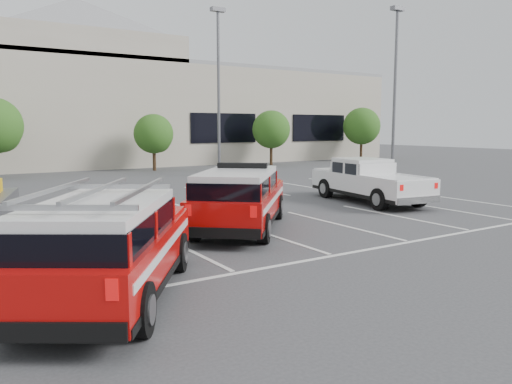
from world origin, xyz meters
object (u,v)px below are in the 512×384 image
light_pole_mid (219,93)px  tree_far_right (362,127)px  white_pickup (368,185)px  ladder_suv (108,255)px  tree_mid_right (155,135)px  light_pole_right (395,92)px  convention_building (52,107)px  fire_chief_suv (240,203)px  tree_right (272,131)px

light_pole_mid → tree_far_right: bearing=18.5°
white_pickup → ladder_suv: 13.81m
tree_mid_right → light_pole_right: 16.47m
tree_far_right → convention_building: bearing=158.5°
tree_mid_right → fire_chief_suv: tree_mid_right is taller
convention_building → light_pole_mid: 17.27m
light_pole_right → tree_right: bearing=94.3°
convention_building → light_pole_right: convention_building is taller
convention_building → tree_far_right: convention_building is taller
tree_mid_right → fire_chief_suv: 21.78m
convention_building → tree_right: 17.96m
tree_mid_right → white_pickup: 19.20m
tree_mid_right → tree_right: 10.00m
convention_building → ladder_suv: (-5.60, -34.91, -3.89)m
ladder_suv → light_pole_right: bearing=64.2°
tree_mid_right → tree_far_right: size_ratio=0.82×
light_pole_right → fire_chief_suv: size_ratio=1.83×
light_pole_right → tree_far_right: bearing=53.0°
light_pole_mid → white_pickup: 13.73m
tree_far_right → white_pickup: (-18.11, -19.02, -2.34)m
convention_building → fire_chief_suv: size_ratio=10.71×
light_pole_mid → light_pole_right: same height
tree_mid_right → light_pole_right: light_pole_right is taller
convention_building → tree_far_right: 26.83m
white_pickup → fire_chief_suv: bearing=-156.6°
tree_right → ladder_suv: size_ratio=0.80×
ladder_suv → tree_far_right: bearing=72.3°
tree_far_right → light_pole_mid: light_pole_mid is taller
white_pickup → light_pole_right: bearing=45.7°
tree_right → fire_chief_suv: 26.15m
light_pole_mid → ladder_suv: bearing=-123.1°
white_pickup → ladder_suv: ladder_suv is taller
convention_building → light_pole_mid: bearing=-66.7°
white_pickup → ladder_suv: bearing=-145.9°
light_pole_mid → fire_chief_suv: 17.25m
tree_right → light_pole_mid: size_ratio=0.43×
light_pole_right → ladder_suv: (-21.42, -13.04, -4.36)m
tree_right → white_pickup: (-8.11, -19.02, -2.07)m
tree_mid_right → tree_right: (10.00, 0.00, 0.27)m
light_pole_mid → white_pickup: light_pole_mid is taller
tree_right → tree_far_right: size_ratio=0.91×
light_pole_mid → light_pole_right: bearing=-33.7°
light_pole_right → white_pickup: bearing=-142.3°
tree_right → ladder_suv: (-20.51, -25.09, -1.94)m
tree_far_right → fire_chief_suv: (-25.42, -21.03, -2.23)m
tree_mid_right → fire_chief_suv: bearing=-104.4°
tree_far_right → ladder_suv: size_ratio=0.88×
convention_building → light_pole_right: size_ratio=5.86×
light_pole_right → white_pickup: size_ratio=1.71×
light_pole_mid → fire_chief_suv: size_ratio=1.83×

